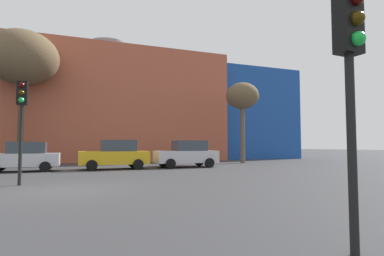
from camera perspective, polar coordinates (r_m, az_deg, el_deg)
The scene contains 9 objects.
ground_plane at distance 11.08m, azimuth -22.98°, elevation -10.67°, with size 200.00×200.00×0.00m, color #38383A.
building_backdrop at distance 34.64m, azimuth -15.67°, elevation 3.15°, with size 42.05×13.67×12.82m.
parked_car_1 at distance 19.83m, azimuth -29.03°, elevation -4.76°, with size 3.87×1.90×1.68m.
parked_car_2 at distance 19.74m, azimuth -14.24°, elevation -4.87°, with size 4.21×2.07×1.83m.
parked_car_3 at distance 20.83m, azimuth -0.99°, elevation -4.89°, with size 4.21×2.06×1.82m.
traffic_light_near_right at distance 4.79m, azimuth 27.62°, elevation 11.65°, with size 0.38×0.37×3.62m.
traffic_light_island at distance 13.04m, azimuth -29.35°, elevation 3.24°, with size 0.36×0.36×3.89m.
bare_tree_0 at distance 26.99m, azimuth -29.18°, elevation 11.37°, with size 5.19×5.19×10.25m.
bare_tree_1 at distance 26.75m, azimuth 9.42°, elevation 5.71°, with size 2.85×2.85×6.93m.
Camera 1 is at (0.42, -10.97, 1.46)m, focal length 28.40 mm.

